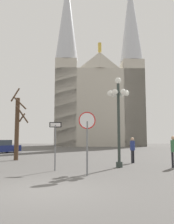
{
  "coord_description": "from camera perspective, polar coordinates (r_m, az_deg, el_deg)",
  "views": [
    {
      "loc": [
        1.55,
        -7.33,
        1.61
      ],
      "look_at": [
        0.74,
        20.74,
        4.7
      ],
      "focal_mm": 37.85,
      "sensor_mm": 36.0,
      "label": 1
    }
  ],
  "objects": [
    {
      "name": "ground_plane",
      "position": [
        7.66,
        -10.6,
        -18.31
      ],
      "size": [
        120.0,
        120.0,
        0.0
      ],
      "primitive_type": "plane",
      "color": "#514F4C"
    },
    {
      "name": "cathedral",
      "position": [
        48.67,
        2.79,
        4.82
      ],
      "size": [
        17.9,
        11.58,
        35.26
      ],
      "color": "#BCB5A5",
      "rests_on": "ground"
    },
    {
      "name": "stop_sign",
      "position": [
        10.31,
        0.03,
        -4.56
      ],
      "size": [
        0.74,
        0.21,
        2.75
      ],
      "color": "slate",
      "rests_on": "ground"
    },
    {
      "name": "one_way_arrow_sign",
      "position": [
        11.98,
        -7.67,
        -6.69
      ],
      "size": [
        0.61,
        0.07,
        2.4
      ],
      "color": "slate",
      "rests_on": "ground"
    },
    {
      "name": "street_lamp",
      "position": [
        13.43,
        7.61,
        1.17
      ],
      "size": [
        1.24,
        1.12,
        5.04
      ],
      "color": "#2D3833",
      "rests_on": "ground"
    },
    {
      "name": "bare_tree",
      "position": [
        18.19,
        -16.49,
        -3.28
      ],
      "size": [
        1.37,
        1.42,
        5.44
      ],
      "color": "#473323",
      "rests_on": "ground"
    },
    {
      "name": "pedestrian_walking",
      "position": [
        13.8,
        20.22,
        -8.24
      ],
      "size": [
        0.32,
        0.32,
        1.72
      ],
      "color": "black",
      "rests_on": "ground"
    },
    {
      "name": "pedestrian_standing",
      "position": [
        15.73,
        10.95,
        -8.44
      ],
      "size": [
        0.32,
        0.32,
        1.64
      ],
      "color": "black",
      "rests_on": "ground"
    }
  ]
}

